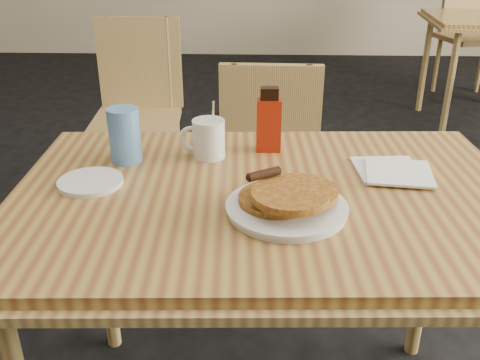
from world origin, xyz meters
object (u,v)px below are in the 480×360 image
at_px(coffee_mug, 208,138).
at_px(blue_tumbler, 125,135).
at_px(pancake_plate, 287,202).
at_px(chair_main_far, 270,161).
at_px(syrup_bottle, 269,122).
at_px(chair_wall_extra, 138,97).
at_px(main_table, 267,207).
at_px(chair_neighbor_far, 470,21).

bearing_deg(coffee_mug, blue_tumbler, -150.56).
height_order(pancake_plate, coffee_mug, coffee_mug).
height_order(chair_main_far, syrup_bottle, syrup_bottle).
bearing_deg(pancake_plate, chair_wall_extra, 113.06).
bearing_deg(pancake_plate, main_table, 111.29).
xyz_separation_m(main_table, pancake_plate, (0.04, -0.10, 0.07)).
height_order(chair_neighbor_far, coffee_mug, chair_neighbor_far).
bearing_deg(main_table, chair_main_far, 88.33).
distance_m(main_table, coffee_mug, 0.27).
height_order(chair_wall_extra, syrup_bottle, syrup_bottle).
bearing_deg(main_table, chair_neighbor_far, 63.79).
distance_m(main_table, chair_main_far, 0.77).
bearing_deg(chair_neighbor_far, chair_main_far, -135.91).
xyz_separation_m(chair_wall_extra, syrup_bottle, (0.62, -1.19, 0.29)).
relative_size(pancake_plate, blue_tumbler, 1.84).
distance_m(chair_neighbor_far, pancake_plate, 3.89).
bearing_deg(chair_wall_extra, chair_neighbor_far, 37.02).
distance_m(chair_main_far, chair_wall_extra, 0.94).
xyz_separation_m(chair_neighbor_far, blue_tumbler, (-2.04, -3.25, 0.21)).
bearing_deg(syrup_bottle, main_table, -90.91).
bearing_deg(syrup_bottle, coffee_mug, -162.06).
relative_size(pancake_plate, syrup_bottle, 1.49).
height_order(pancake_plate, blue_tumbler, blue_tumbler).
height_order(chair_neighbor_far, pancake_plate, chair_neighbor_far).
bearing_deg(coffee_mug, chair_wall_extra, 130.32).
height_order(coffee_mug, syrup_bottle, syrup_bottle).
xyz_separation_m(main_table, chair_wall_extra, (-0.61, 1.43, -0.17)).
distance_m(chair_wall_extra, coffee_mug, 1.35).
bearing_deg(chair_wall_extra, coffee_mug, -73.38).
relative_size(chair_wall_extra, blue_tumbler, 6.49).
bearing_deg(syrup_bottle, chair_main_far, 88.08).
xyz_separation_m(main_table, blue_tumbler, (-0.36, 0.16, 0.11)).
bearing_deg(chair_wall_extra, main_table, -70.58).
distance_m(chair_wall_extra, syrup_bottle, 1.37).
bearing_deg(syrup_bottle, chair_neighbor_far, 62.19).
distance_m(pancake_plate, coffee_mug, 0.36).
bearing_deg(main_table, syrup_bottle, 89.00).
xyz_separation_m(coffee_mug, blue_tumbler, (-0.21, -0.03, 0.02)).
distance_m(chair_main_far, pancake_plate, 0.89).
relative_size(main_table, coffee_mug, 7.86).
bearing_deg(coffee_mug, chair_main_far, 92.11).
distance_m(chair_wall_extra, blue_tumbler, 1.33).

